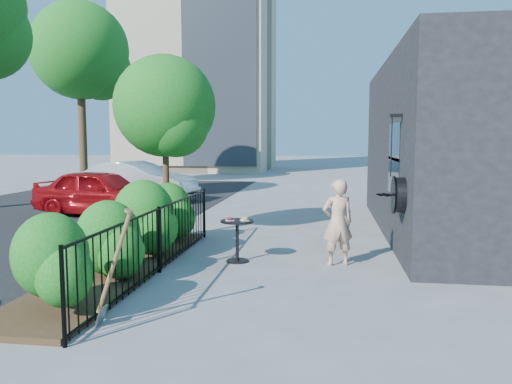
% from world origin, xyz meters
% --- Properties ---
extents(ground, '(120.00, 120.00, 0.00)m').
position_xyz_m(ground, '(0.00, 0.00, 0.00)').
color(ground, gray).
rests_on(ground, ground).
extents(fence, '(0.05, 6.05, 1.10)m').
position_xyz_m(fence, '(-1.50, 0.00, 0.56)').
color(fence, black).
rests_on(fence, ground).
extents(planting_bed, '(1.30, 6.00, 0.08)m').
position_xyz_m(planting_bed, '(-2.20, 0.00, 0.04)').
color(planting_bed, '#382616').
rests_on(planting_bed, ground).
extents(shrubs, '(1.10, 5.60, 1.24)m').
position_xyz_m(shrubs, '(-2.10, 0.10, 0.70)').
color(shrubs, '#145916').
rests_on(shrubs, ground).
extents(patio_tree, '(2.20, 2.20, 3.94)m').
position_xyz_m(patio_tree, '(-2.24, 2.76, 2.76)').
color(patio_tree, '#3F2B19').
rests_on(patio_tree, ground).
extents(street_tree_far, '(4.40, 4.40, 8.28)m').
position_xyz_m(street_tree_far, '(-9.94, 13.96, 5.92)').
color(street_tree_far, '#3F2B19').
rests_on(street_tree_far, ground).
extents(cafe_table, '(0.60, 0.60, 0.80)m').
position_xyz_m(cafe_table, '(-0.37, 0.91, 0.52)').
color(cafe_table, black).
rests_on(cafe_table, ground).
extents(woman, '(0.63, 0.51, 1.50)m').
position_xyz_m(woman, '(1.39, 0.92, 0.75)').
color(woman, tan).
rests_on(woman, ground).
extents(shovel, '(0.49, 0.19, 1.43)m').
position_xyz_m(shovel, '(-1.26, -2.35, 0.63)').
color(shovel, brown).
rests_on(shovel, ground).
extents(car_red, '(4.16, 2.25, 1.35)m').
position_xyz_m(car_red, '(-5.18, 5.64, 0.67)').
color(car_red, '#A00D12').
rests_on(car_red, ground).
extents(car_silver, '(4.45, 2.12, 1.41)m').
position_xyz_m(car_silver, '(-5.51, 9.19, 0.70)').
color(car_silver, '#AFAFB4').
rests_on(car_silver, ground).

